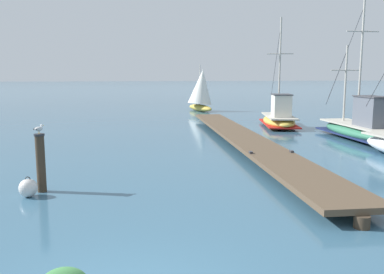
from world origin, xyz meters
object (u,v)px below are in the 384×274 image
Objects in this scene: fishing_boat_1 at (362,127)px; mooring_piling at (41,162)px; fishing_boat_0 at (279,117)px; distant_sailboat at (201,90)px; perched_seagull at (39,129)px; mooring_buoy at (28,188)px.

fishing_boat_1 is 16.46m from mooring_piling.
fishing_boat_1 is at bearing -68.93° from fishing_boat_0.
distant_sailboat reaches higher than mooring_piling.
distant_sailboat is (9.91, 25.20, 0.10)m from perched_seagull.
mooring_buoy is at bearing -111.66° from distant_sailboat.
mooring_buoy is (-0.29, -0.48, -0.64)m from mooring_piling.
mooring_piling is 2.93× the size of mooring_buoy.
mooring_buoy is 27.67m from distant_sailboat.
fishing_boat_1 is 12.50× the size of mooring_buoy.
mooring_piling is 27.09m from distant_sailboat.
perched_seagull is at bearing 58.83° from mooring_buoy.
mooring_piling is at bearing 56.33° from perched_seagull.
fishing_boat_1 reaches higher than mooring_buoy.
perched_seagull is (-14.84, -7.11, 1.20)m from fishing_boat_1.
perched_seagull is at bearing -111.47° from distant_sailboat.
fishing_boat_0 is at bearing -77.59° from distant_sailboat.
fishing_boat_0 is 6.22m from fishing_boat_1.
fishing_boat_1 is 1.60× the size of distant_sailboat.
mooring_piling is 5.05× the size of perched_seagull.
fishing_boat_0 is at bearing 45.68° from mooring_piling.
mooring_buoy is (-12.89, -13.38, -0.37)m from fishing_boat_0.
fishing_boat_0 is 11.97× the size of mooring_buoy.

